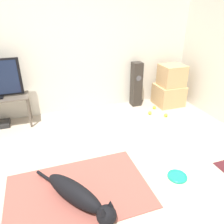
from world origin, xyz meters
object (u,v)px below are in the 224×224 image
tennis_ball_by_boxes (150,113)px  tennis_ball_near_speaker (154,107)px  cardboard_box_upper (172,75)px  floor_speaker (136,84)px  frisbee (177,176)px  cardboard_box_lower (169,95)px  tennis_ball_loose_on_carpet (166,115)px  dog (79,196)px

tennis_ball_by_boxes → tennis_ball_near_speaker: 0.27m
cardboard_box_upper → floor_speaker: bearing=162.4°
frisbee → tennis_ball_by_boxes: size_ratio=3.57×
tennis_ball_near_speaker → tennis_ball_by_boxes: bearing=-136.6°
cardboard_box_lower → tennis_ball_loose_on_carpet: (-0.35, -0.50, -0.18)m
frisbee → tennis_ball_by_boxes: bearing=73.2°
dog → cardboard_box_upper: 3.03m
frisbee → cardboard_box_lower: (1.07, 1.94, 0.20)m
floor_speaker → frisbee: bearing=-101.1°
floor_speaker → dog: bearing=-127.0°
cardboard_box_upper → tennis_ball_by_boxes: bearing=-153.5°
tennis_ball_loose_on_carpet → cardboard_box_upper: bearing=53.2°
cardboard_box_lower → cardboard_box_upper: size_ratio=1.19×
tennis_ball_near_speaker → tennis_ball_loose_on_carpet: bearing=-84.8°
frisbee → cardboard_box_lower: cardboard_box_lower is taller
cardboard_box_lower → tennis_ball_by_boxes: cardboard_box_lower is taller
cardboard_box_upper → floor_speaker: 0.72m
tennis_ball_by_boxes → floor_speaker: bearing=98.0°
cardboard_box_upper → floor_speaker: floor_speaker is taller
frisbee → cardboard_box_upper: 2.29m
dog → frisbee: dog is taller
cardboard_box_lower → tennis_ball_by_boxes: bearing=-151.8°
frisbee → tennis_ball_near_speaker: 1.94m
dog → tennis_ball_near_speaker: dog is taller
frisbee → tennis_ball_near_speaker: bearing=69.2°
frisbee → cardboard_box_upper: size_ratio=0.52×
cardboard_box_upper → tennis_ball_near_speaker: (-0.39, -0.11, -0.59)m
tennis_ball_by_boxes → tennis_ball_near_speaker: same height
cardboard_box_upper → tennis_ball_near_speaker: size_ratio=6.87×
cardboard_box_lower → tennis_ball_near_speaker: cardboard_box_lower is taller
cardboard_box_lower → floor_speaker: (-0.65, 0.20, 0.24)m
dog → frisbee: bearing=0.7°
tennis_ball_near_speaker → cardboard_box_upper: bearing=15.3°
tennis_ball_near_speaker → tennis_ball_loose_on_carpet: size_ratio=1.00×
dog → floor_speaker: bearing=53.0°
frisbee → tennis_ball_loose_on_carpet: (0.72, 1.44, 0.02)m
cardboard_box_upper → tennis_ball_by_boxes: 0.89m
tennis_ball_loose_on_carpet → tennis_ball_by_boxes: bearing=141.3°
tennis_ball_by_boxes → tennis_ball_near_speaker: size_ratio=1.00×
frisbee → tennis_ball_by_boxes: 1.69m
dog → tennis_ball_loose_on_carpet: dog is taller
cardboard_box_upper → tennis_ball_loose_on_carpet: (-0.36, -0.48, -0.59)m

